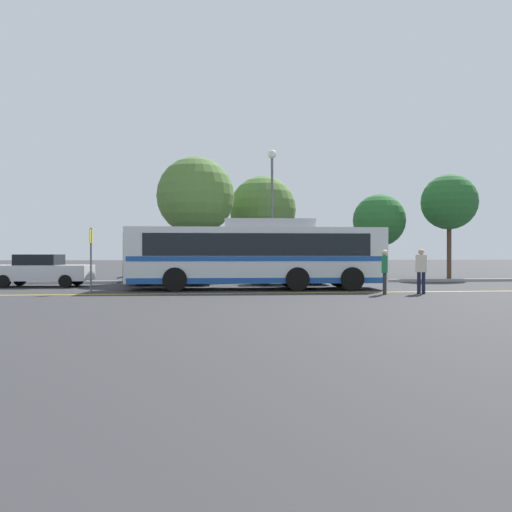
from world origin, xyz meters
TOP-DOWN VIEW (x-y plane):
  - ground_plane at (0.00, 0.00)m, footprint 220.00×220.00m
  - lane_strip_0 at (0.23, -2.28)m, footprint 31.06×0.20m
  - curb_strip at (0.23, 4.81)m, footprint 39.06×0.36m
  - transit_bus at (0.25, -0.08)m, footprint 11.47×3.07m
  - parked_car_0 at (-9.75, 2.76)m, footprint 4.64×2.14m
  - parked_car_1 at (-3.71, 3.21)m, footprint 4.35×2.11m
  - parked_car_2 at (2.28, 3.05)m, footprint 4.20×1.94m
  - pedestrian_0 at (6.34, -3.37)m, footprint 0.47×0.38m
  - pedestrian_1 at (4.84, -3.45)m, footprint 0.36×0.47m
  - bus_stop_sign at (-6.59, -1.28)m, footprint 0.07×0.40m
  - street_lamp at (1.71, 5.38)m, footprint 0.49×0.49m
  - tree_0 at (13.46, 8.19)m, footprint 3.49×3.49m
  - tree_1 at (9.35, 9.50)m, footprint 3.40×3.40m
  - tree_2 at (1.68, 9.33)m, footprint 4.19×4.19m
  - tree_3 at (-2.50, 6.42)m, footprint 4.38×4.38m

SIDE VIEW (x-z plane):
  - ground_plane at x=0.00m, z-range 0.00..0.00m
  - lane_strip_0 at x=0.23m, z-range 0.00..0.01m
  - curb_strip at x=0.23m, z-range 0.00..0.15m
  - parked_car_1 at x=-3.71m, z-range 0.01..1.49m
  - parked_car_2 at x=2.28m, z-range -0.01..1.54m
  - parked_car_0 at x=-9.75m, z-range 0.00..1.54m
  - pedestrian_1 at x=4.84m, z-range 0.12..1.84m
  - pedestrian_0 at x=6.34m, z-range 0.12..1.87m
  - transit_bus at x=0.25m, z-range 0.02..3.08m
  - bus_stop_sign at x=-6.59m, z-range 0.34..2.94m
  - tree_1 at x=9.35m, z-range 1.01..6.46m
  - tree_2 at x=1.68m, z-range 1.13..7.60m
  - tree_3 at x=-2.50m, z-range 1.32..8.34m
  - tree_0 at x=13.46m, z-range 1.54..8.15m
  - street_lamp at x=1.71m, z-range 1.46..8.79m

